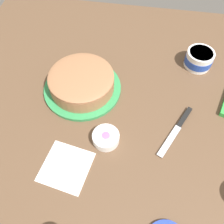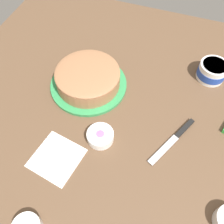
{
  "view_description": "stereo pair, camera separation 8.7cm",
  "coord_description": "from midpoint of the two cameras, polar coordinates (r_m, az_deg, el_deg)",
  "views": [
    {
      "loc": [
        -0.42,
        -0.0,
        0.76
      ],
      "look_at": [
        0.06,
        0.07,
        0.04
      ],
      "focal_mm": 39.1,
      "sensor_mm": 36.0,
      "label": 1
    },
    {
      "loc": [
        -0.39,
        -0.09,
        0.76
      ],
      "look_at": [
        0.06,
        0.07,
        0.04
      ],
      "focal_mm": 39.1,
      "sensor_mm": 36.0,
      "label": 2
    }
  ],
  "objects": [
    {
      "name": "ground_plane",
      "position": [
        0.86,
        6.27,
        -6.03
      ],
      "size": [
        1.54,
        1.54,
        0.0
      ],
      "primitive_type": "plane",
      "color": "brown"
    },
    {
      "name": "frosted_cake",
      "position": [
        0.96,
        -3.04,
        7.59
      ],
      "size": [
        0.3,
        0.3,
        0.09
      ],
      "color": "#339351",
      "rests_on": "ground_plane"
    },
    {
      "name": "spreading_knife",
      "position": [
        0.89,
        17.51,
        -5.79
      ],
      "size": [
        0.22,
        0.12,
        0.01
      ],
      "color": "silver",
      "rests_on": "ground_plane"
    },
    {
      "name": "frosting_tub",
      "position": [
        1.09,
        24.57,
        8.59
      ],
      "size": [
        0.11,
        0.11,
        0.07
      ],
      "color": "white",
      "rests_on": "ground_plane"
    },
    {
      "name": "sprinkle_bowl_pink",
      "position": [
        0.84,
        0.21,
        -5.84
      ],
      "size": [
        0.09,
        0.09,
        0.04
      ],
      "color": "white",
      "rests_on": "ground_plane"
    },
    {
      "name": "paper_napkin",
      "position": [
        0.83,
        -9.92,
        -10.73
      ],
      "size": [
        0.17,
        0.17,
        0.01
      ],
      "primitive_type": "cube",
      "rotation": [
        0.0,
        0.0,
        -0.17
      ],
      "color": "white",
      "rests_on": "ground_plane"
    }
  ]
}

